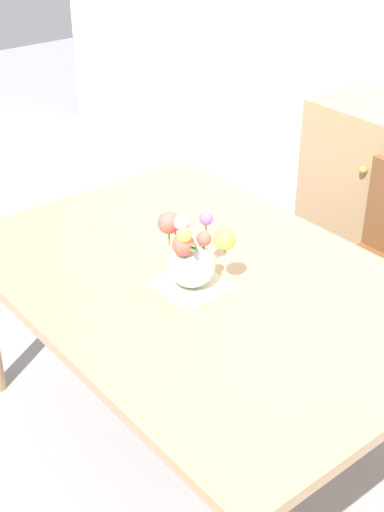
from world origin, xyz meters
The scene contains 4 objects.
ground_plane centered at (0.00, 0.00, 0.00)m, with size 12.00×12.00×0.00m, color #939399.
dining_table centered at (0.00, 0.00, 0.67)m, with size 1.71×1.18×0.75m.
placemat centered at (0.02, -0.07, 0.75)m, with size 0.22×0.22×0.01m, color beige.
flower_vase centered at (0.02, -0.07, 0.88)m, with size 0.25×0.19×0.27m.
Camera 1 is at (1.56, -1.32, 2.05)m, focal length 49.23 mm.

